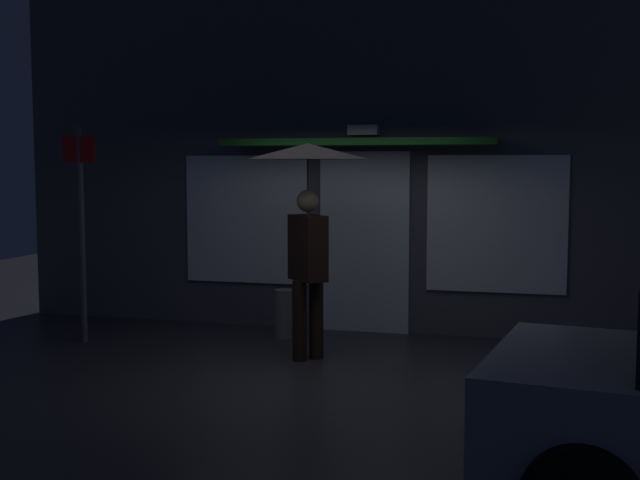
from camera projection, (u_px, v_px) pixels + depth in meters
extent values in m
plane|color=#2D2D33|center=(317.00, 375.00, 8.03)|extent=(18.00, 18.00, 0.00)
cube|color=#4C4C56|center=(368.00, 155.00, 10.09)|extent=(9.12, 0.30, 4.30)
cube|color=white|center=(364.00, 242.00, 10.02)|extent=(1.10, 0.04, 2.20)
cube|color=white|center=(247.00, 219.00, 10.39)|extent=(1.61, 0.04, 1.60)
cube|color=white|center=(496.00, 224.00, 9.59)|extent=(1.61, 0.04, 1.60)
cube|color=white|center=(363.00, 130.00, 9.82)|extent=(0.36, 0.16, 0.12)
cube|color=#144C19|center=(359.00, 142.00, 9.59)|extent=(3.20, 0.70, 0.08)
cylinder|color=black|center=(316.00, 319.00, 8.69)|extent=(0.15, 0.15, 0.84)
cylinder|color=black|center=(299.00, 321.00, 8.59)|extent=(0.15, 0.15, 0.84)
cube|color=black|center=(308.00, 248.00, 8.57)|extent=(0.49, 0.50, 0.68)
cube|color=silver|center=(302.00, 247.00, 8.68)|extent=(0.11, 0.11, 0.54)
cube|color=red|center=(302.00, 249.00, 8.68)|extent=(0.05, 0.05, 0.43)
sphere|color=tan|center=(308.00, 201.00, 8.52)|extent=(0.23, 0.23, 0.23)
cylinder|color=slate|center=(308.00, 194.00, 8.51)|extent=(0.02, 0.02, 1.04)
cone|color=black|center=(308.00, 151.00, 8.47)|extent=(1.27, 1.27, 0.16)
cylinder|color=black|center=(606.00, 413.00, 5.76)|extent=(0.66, 0.31, 0.64)
cylinder|color=#595B60|center=(82.00, 236.00, 9.40)|extent=(0.07, 0.07, 2.47)
cube|color=red|center=(79.00, 149.00, 9.29)|extent=(0.40, 0.02, 0.30)
cylinder|color=slate|center=(284.00, 314.00, 9.74)|extent=(0.22, 0.22, 0.57)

